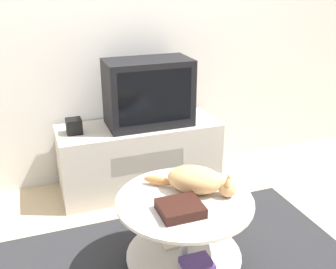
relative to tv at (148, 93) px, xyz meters
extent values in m
cube|color=silver|center=(-0.13, 0.32, 0.51)|extent=(8.00, 0.05, 2.60)
cube|color=beige|center=(-0.08, 0.01, -0.52)|extent=(1.25, 0.46, 0.54)
cube|color=#B7AD9E|center=(-0.08, -0.22, -0.47)|extent=(0.56, 0.01, 0.15)
cube|color=black|center=(0.00, 0.00, 0.00)|extent=(0.64, 0.35, 0.50)
cube|color=black|center=(0.00, -0.17, 0.01)|extent=(0.55, 0.01, 0.39)
cube|color=black|center=(-0.57, 0.00, -0.20)|extent=(0.11, 0.11, 0.11)
cylinder|color=#B2B2B7|center=(-0.13, -1.05, -0.76)|extent=(0.31, 0.31, 0.01)
cylinder|color=#B7B7BC|center=(-0.13, -1.05, -0.54)|extent=(0.04, 0.04, 0.46)
cylinder|color=beige|center=(-0.13, -1.05, -0.66)|extent=(0.65, 0.65, 0.01)
cylinder|color=beige|center=(-0.13, -1.05, -0.30)|extent=(0.74, 0.74, 0.02)
cube|color=#51387A|center=(-0.11, -1.18, -0.63)|extent=(0.16, 0.14, 0.04)
cube|color=beige|center=(-0.14, -0.93, -0.64)|extent=(0.19, 0.13, 0.01)
cube|color=black|center=(-0.20, -1.16, -0.27)|extent=(0.22, 0.19, 0.05)
ellipsoid|color=tan|center=(-0.05, -0.99, -0.22)|extent=(0.36, 0.34, 0.15)
sphere|color=tan|center=(0.10, -1.10, -0.25)|extent=(0.10, 0.10, 0.10)
cone|color=#D18447|center=(0.11, -1.08, -0.19)|extent=(0.04, 0.04, 0.04)
cone|color=#D18447|center=(0.08, -1.12, -0.19)|extent=(0.04, 0.04, 0.04)
ellipsoid|color=#D18447|center=(-0.22, -0.86, -0.26)|extent=(0.16, 0.14, 0.05)
camera|label=1|loc=(-0.84, -2.73, 0.82)|focal=42.00mm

